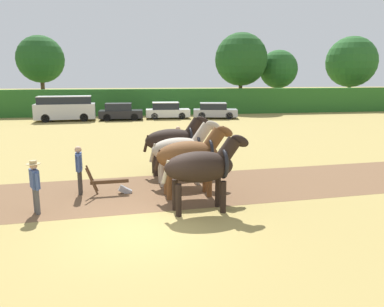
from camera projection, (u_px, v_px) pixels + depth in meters
The scene contains 19 objects.
ground_plane at pixel (143, 229), 10.05m from camera, with size 240.00×240.00×0.00m, color #998447.
plowed_furrow_strip at pixel (54, 198), 12.61m from camera, with size 29.80×4.25×0.01m, color brown.
hedgerow at pixel (130, 102), 38.92m from camera, with size 67.44×1.36×2.70m, color #286023.
tree_far_left at pixel (41, 59), 41.68m from camera, with size 5.20×5.20×8.46m.
tree_left at pixel (241, 59), 43.58m from camera, with size 6.11×6.11×8.98m.
tree_center_left at pixel (278, 69), 45.85m from camera, with size 4.64×4.64×7.16m.
tree_center at pixel (351, 62), 47.73m from camera, with size 6.38×6.38×8.98m.
draft_horse_lead_left at pixel (203, 167), 11.13m from camera, with size 2.76×1.10×2.39m.
draft_horse_lead_right at pixel (191, 155), 12.61m from camera, with size 2.80×1.16×2.45m.
draft_horse_trail_left at pixel (182, 149), 14.10m from camera, with size 2.81×1.06×2.46m.
draft_horse_trail_right at pixel (174, 140), 15.56m from camera, with size 2.86×1.12×2.46m.
plow at pixel (113, 185), 12.99m from camera, with size 1.56×0.48×1.13m.
farmer_at_plow at pixel (79, 166), 12.88m from camera, with size 0.23×0.67×1.69m.
farmer_beside_team at pixel (178, 141), 17.78m from camera, with size 0.58×0.44×1.70m.
farmer_onlooker_left at pixel (35, 183), 11.03m from camera, with size 0.41×0.59×1.62m.
parked_van at pixel (65, 108), 33.98m from camera, with size 5.40×2.29×2.25m.
parked_car_left at pixel (120, 112), 34.85m from camera, with size 4.03×1.97×1.55m.
parked_car_center_left at pixel (167, 111), 36.03m from camera, with size 4.27×2.00×1.56m.
parked_car_center at pixel (215, 111), 36.13m from camera, with size 4.44×2.56×1.50m.
Camera 1 is at (-0.31, -9.51, 4.04)m, focal length 35.00 mm.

